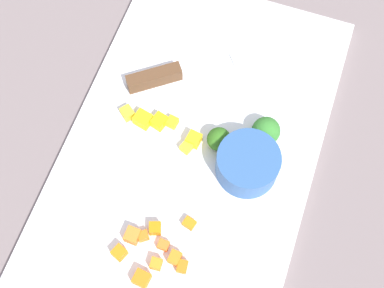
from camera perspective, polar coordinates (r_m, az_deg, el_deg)
The scene contains 22 objects.
ground_plane at distance 0.76m, azimuth 0.00°, elevation -0.65°, with size 4.00×4.00×0.00m, color slate.
cutting_board at distance 0.75m, azimuth 0.00°, elevation -0.48°, with size 0.54×0.34×0.01m, color white.
prep_bowl at distance 0.72m, azimuth 5.86°, elevation -2.07°, with size 0.08×0.08×0.04m, color #2D548F.
chef_knife at distance 0.79m, azimuth -0.49°, elevation 7.83°, with size 0.21×0.26×0.02m.
carrot_dice_0 at distance 0.70m, azimuth -3.01°, elevation -10.54°, with size 0.01×0.01×0.01m, color orange.
carrot_dice_1 at distance 0.69m, azimuth -1.02°, elevation -12.73°, with size 0.02×0.01×0.01m, color orange.
carrot_dice_2 at distance 0.70m, azimuth -3.89°, elevation -8.82°, with size 0.01×0.01×0.02m, color orange.
carrot_dice_3 at distance 0.71m, azimuth -0.29°, elevation -8.31°, with size 0.01×0.02×0.01m, color orange.
carrot_dice_4 at distance 0.70m, azimuth -5.14°, elevation -9.59°, with size 0.01×0.01×0.01m, color orange.
carrot_dice_5 at distance 0.69m, azimuth -1.82°, elevation -11.84°, with size 0.01×0.02×0.02m, color orange.
carrot_dice_6 at distance 0.69m, azimuth -4.93°, elevation -14.02°, with size 0.02×0.02×0.02m, color orange.
carrot_dice_7 at distance 0.70m, azimuth -7.63°, elevation -11.24°, with size 0.02×0.02×0.02m, color orange.
carrot_dice_8 at distance 0.70m, azimuth -6.26°, elevation -9.53°, with size 0.02×0.02×0.02m, color orange.
carrot_dice_9 at distance 0.69m, azimuth -3.78°, elevation -12.44°, with size 0.01×0.01×0.02m, color orange.
pepper_dice_0 at distance 0.76m, azimuth -5.16°, elevation 2.59°, with size 0.02×0.02×0.02m, color yellow.
pepper_dice_1 at distance 0.76m, azimuth -6.78°, elevation 3.24°, with size 0.02×0.02×0.01m, color yellow.
pepper_dice_2 at distance 0.75m, azimuth -3.45°, elevation 2.37°, with size 0.02×0.02×0.02m, color yellow.
pepper_dice_3 at distance 0.75m, azimuth -2.07°, elevation 2.30°, with size 0.01×0.01×0.01m, color yellow.
pepper_dice_4 at distance 0.74m, azimuth -0.58°, elevation -0.34°, with size 0.01×0.01×0.01m, color yellow.
pepper_dice_5 at distance 0.74m, azimuth 0.08°, elevation 0.52°, with size 0.02×0.02×0.02m, color yellow.
broccoli_floret_0 at distance 0.73m, azimuth 2.83°, elevation 0.50°, with size 0.03×0.03×0.04m.
broccoli_floret_1 at distance 0.74m, azimuth 7.76°, elevation 1.36°, with size 0.04×0.04×0.04m.
Camera 1 is at (0.27, 0.09, 0.70)m, focal length 50.86 mm.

